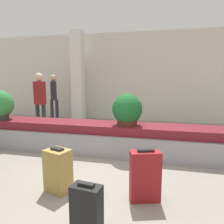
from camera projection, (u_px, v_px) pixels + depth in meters
The scene contains 11 objects.
ground_plane at pixel (88, 185), 3.24m from camera, with size 18.00×18.00×0.00m, color gray.
back_wall at pixel (136, 77), 7.99m from camera, with size 18.00×0.06×3.20m.
carousel at pixel (112, 139), 4.63m from camera, with size 7.26×0.84×0.62m.
pillar at pixel (78, 77), 7.82m from camera, with size 0.41×0.41×3.20m.
suitcase_1 at pixel (87, 216), 2.04m from camera, with size 0.30×0.20×0.63m.
suitcase_4 at pixel (58, 170), 3.04m from camera, with size 0.40×0.35×0.63m.
suitcase_5 at pixel (145, 176), 2.80m from camera, with size 0.42×0.29×0.69m.
potted_plant_0 at pixel (127, 110), 4.40m from camera, with size 0.61×0.61×0.64m.
potted_plant_1 at pixel (0, 105), 5.01m from camera, with size 0.63×0.63×0.67m.
traveler_0 at pixel (40, 97), 6.25m from camera, with size 0.36×0.27×1.71m.
traveler_1 at pixel (54, 94), 7.65m from camera, with size 0.31×0.37×1.68m.
Camera 1 is at (1.05, -2.87, 1.59)m, focal length 35.00 mm.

